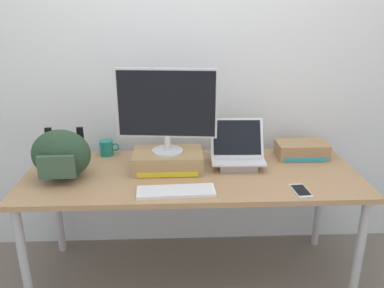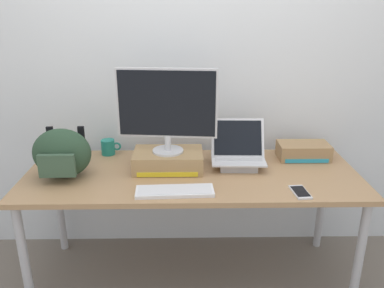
% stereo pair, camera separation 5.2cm
% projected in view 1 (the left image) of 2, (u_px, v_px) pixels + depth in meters
% --- Properties ---
extents(ground_plane, '(20.00, 20.00, 0.00)m').
position_uv_depth(ground_plane, '(192.00, 275.00, 2.54)').
color(ground_plane, '#70665B').
extents(back_wall, '(7.00, 0.10, 2.60)m').
position_uv_depth(back_wall, '(189.00, 64.00, 2.54)').
color(back_wall, silver).
rests_on(back_wall, ground).
extents(desk, '(1.96, 0.74, 0.73)m').
position_uv_depth(desk, '(192.00, 183.00, 2.32)').
color(desk, '#A87F56').
rests_on(desk, ground).
extents(toner_box_yellow, '(0.41, 0.26, 0.11)m').
position_uv_depth(toner_box_yellow, '(168.00, 160.00, 2.33)').
color(toner_box_yellow, '#A88456').
rests_on(toner_box_yellow, desk).
extents(desktop_monitor, '(0.58, 0.18, 0.50)m').
position_uv_depth(desktop_monitor, '(167.00, 108.00, 2.21)').
color(desktop_monitor, silver).
rests_on(desktop_monitor, toner_box_yellow).
extents(open_laptop, '(0.33, 0.26, 0.27)m').
position_uv_depth(open_laptop, '(237.00, 157.00, 2.38)').
color(open_laptop, '#ADADB2').
rests_on(open_laptop, desk).
extents(external_keyboard, '(0.42, 0.15, 0.02)m').
position_uv_depth(external_keyboard, '(176.00, 191.00, 2.04)').
color(external_keyboard, white).
rests_on(external_keyboard, desk).
extents(messenger_backpack, '(0.33, 0.26, 0.29)m').
position_uv_depth(messenger_backpack, '(61.00, 155.00, 2.18)').
color(messenger_backpack, '#28422D').
rests_on(messenger_backpack, desk).
extents(coffee_mug, '(0.13, 0.09, 0.10)m').
position_uv_depth(coffee_mug, '(107.00, 148.00, 2.54)').
color(coffee_mug, '#1E7F70').
rests_on(coffee_mug, desk).
extents(cell_phone, '(0.09, 0.16, 0.01)m').
position_uv_depth(cell_phone, '(301.00, 191.00, 2.06)').
color(cell_phone, silver).
rests_on(cell_phone, desk).
extents(plush_toy, '(0.10, 0.10, 0.10)m').
position_uv_depth(plush_toy, '(78.00, 155.00, 2.42)').
color(plush_toy, '#2393CC').
rests_on(plush_toy, desk).
extents(toner_box_cyan, '(0.32, 0.18, 0.10)m').
position_uv_depth(toner_box_cyan, '(302.00, 150.00, 2.50)').
color(toner_box_cyan, '#9E7A51').
rests_on(toner_box_cyan, desk).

